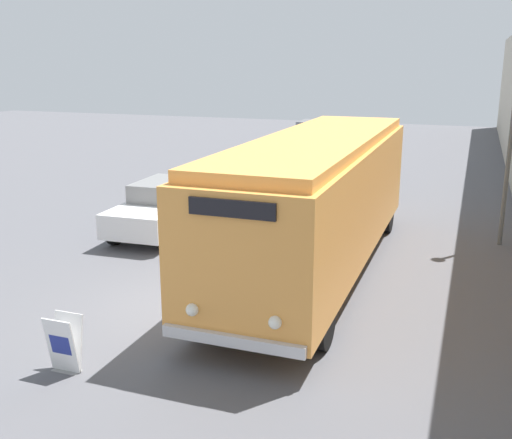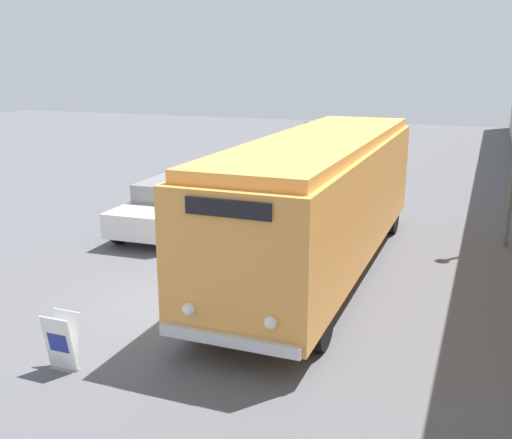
{
  "view_description": "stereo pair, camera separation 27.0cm",
  "coord_description": "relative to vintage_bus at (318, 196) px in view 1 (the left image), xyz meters",
  "views": [
    {
      "loc": [
        5.42,
        -10.57,
        5.06
      ],
      "look_at": [
        1.38,
        0.47,
        1.92
      ],
      "focal_mm": 42.0,
      "sensor_mm": 36.0,
      "label": 1
    },
    {
      "loc": [
        5.67,
        -10.48,
        5.06
      ],
      "look_at": [
        1.38,
        0.47,
        1.92
      ],
      "focal_mm": 42.0,
      "sensor_mm": 36.0,
      "label": 2
    }
  ],
  "objects": [
    {
      "name": "sign_board",
      "position": [
        -2.68,
        -6.32,
        -1.4
      ],
      "size": [
        0.55,
        0.37,
        0.99
      ],
      "color": "gray",
      "rests_on": "ground_plane"
    },
    {
      "name": "parked_car_near",
      "position": [
        -5.17,
        1.8,
        -1.09
      ],
      "size": [
        2.02,
        4.73,
        1.56
      ],
      "rotation": [
        0.0,
        0.0,
        0.04
      ],
      "color": "black",
      "rests_on": "ground_plane"
    },
    {
      "name": "ground_plane",
      "position": [
        -1.98,
        -3.18,
        -1.88
      ],
      "size": [
        80.0,
        80.0,
        0.0
      ],
      "primitive_type": "plane",
      "color": "#56565B"
    },
    {
      "name": "parked_car_mid",
      "position": [
        -5.19,
        9.39,
        -1.1
      ],
      "size": [
        1.83,
        4.55,
        1.55
      ],
      "rotation": [
        0.0,
        0.0,
        -0.0
      ],
      "color": "black",
      "rests_on": "ground_plane"
    },
    {
      "name": "parked_car_distant",
      "position": [
        -5.64,
        20.92,
        -1.06
      ],
      "size": [
        1.89,
        4.75,
        1.59
      ],
      "rotation": [
        0.0,
        0.0,
        0.01
      ],
      "color": "black",
      "rests_on": "ground_plane"
    },
    {
      "name": "parked_car_far",
      "position": [
        -5.41,
        15.24,
        -1.12
      ],
      "size": [
        2.01,
        4.22,
        1.47
      ],
      "rotation": [
        0.0,
        0.0,
        0.07
      ],
      "color": "black",
      "rests_on": "ground_plane"
    },
    {
      "name": "vintage_bus",
      "position": [
        0.0,
        0.0,
        0.0
      ],
      "size": [
        2.64,
        11.02,
        3.33
      ],
      "color": "black",
      "rests_on": "ground_plane"
    }
  ]
}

